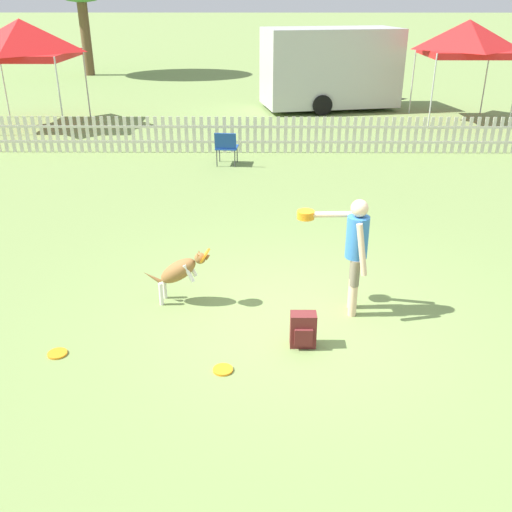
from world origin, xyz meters
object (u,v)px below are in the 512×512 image
(backpack_on_grass, at_px, (303,330))
(equipment_trailer, at_px, (330,67))
(canopy_tent_secondary, at_px, (467,38))
(frisbee_near_dog, at_px, (223,370))
(folding_chair_center, at_px, (226,145))
(leaping_dog, at_px, (180,271))
(canopy_tent_main, at_px, (22,39))
(handler_person, at_px, (353,243))
(frisbee_near_handler, at_px, (57,354))

(backpack_on_grass, height_order, equipment_trailer, equipment_trailer)
(canopy_tent_secondary, bearing_deg, equipment_trailer, 152.45)
(frisbee_near_dog, xyz_separation_m, folding_chair_center, (-0.42, 8.32, 0.48))
(folding_chair_center, relative_size, equipment_trailer, 0.15)
(frisbee_near_dog, bearing_deg, leaping_dog, 113.00)
(folding_chair_center, distance_m, canopy_tent_main, 8.02)
(frisbee_near_dog, bearing_deg, handler_person, 40.43)
(leaping_dog, xyz_separation_m, backpack_on_grass, (1.58, -1.03, -0.27))
(canopy_tent_main, bearing_deg, frisbee_near_dog, -62.28)
(folding_chair_center, xyz_separation_m, canopy_tent_main, (-6.31, 4.49, 2.09))
(canopy_tent_secondary, distance_m, equipment_trailer, 4.63)
(frisbee_near_handler, relative_size, frisbee_near_dog, 1.00)
(folding_chair_center, distance_m, canopy_tent_secondary, 9.26)
(handler_person, relative_size, canopy_tent_secondary, 0.50)
(backpack_on_grass, distance_m, canopy_tent_main, 14.68)
(backpack_on_grass, bearing_deg, frisbee_near_dog, -150.86)
(handler_person, xyz_separation_m, canopy_tent_main, (-8.31, 11.47, 1.60))
(frisbee_near_dog, xyz_separation_m, equipment_trailer, (2.84, 15.79, 1.42))
(frisbee_near_handler, relative_size, folding_chair_center, 0.27)
(handler_person, xyz_separation_m, frisbee_near_handler, (-3.54, -1.05, -0.96))
(leaping_dog, height_order, folding_chair_center, folding_chair_center)
(leaping_dog, height_order, canopy_tent_secondary, canopy_tent_secondary)
(handler_person, distance_m, backpack_on_grass, 1.30)
(frisbee_near_handler, height_order, canopy_tent_main, canopy_tent_main)
(leaping_dog, xyz_separation_m, canopy_tent_secondary, (7.48, 12.16, 2.07))
(equipment_trailer, bearing_deg, backpack_on_grass, -108.80)
(frisbee_near_dog, distance_m, canopy_tent_main, 14.70)
(leaping_dog, bearing_deg, frisbee_near_dog, 28.54)
(handler_person, bearing_deg, folding_chair_center, 21.53)
(frisbee_near_dog, distance_m, equipment_trailer, 16.11)
(leaping_dog, distance_m, frisbee_near_dog, 1.75)
(frisbee_near_dog, relative_size, equipment_trailer, 0.04)
(backpack_on_grass, bearing_deg, leaping_dog, 146.88)
(leaping_dog, height_order, backpack_on_grass, leaping_dog)
(frisbee_near_handler, distance_m, canopy_tent_main, 13.64)
(frisbee_near_dog, xyz_separation_m, canopy_tent_main, (-6.73, 12.81, 2.56))
(equipment_trailer, bearing_deg, handler_person, -106.64)
(frisbee_near_dog, bearing_deg, folding_chair_center, 92.89)
(frisbee_near_dog, bearing_deg, canopy_tent_main, 117.72)
(frisbee_near_dog, bearing_deg, equipment_trailer, 79.82)
(frisbee_near_dog, bearing_deg, canopy_tent_secondary, 63.55)
(leaping_dog, height_order, equipment_trailer, equipment_trailer)
(canopy_tent_secondary, bearing_deg, handler_person, -112.98)
(frisbee_near_handler, height_order, equipment_trailer, equipment_trailer)
(leaping_dog, bearing_deg, backpack_on_grass, 62.42)
(folding_chair_center, xyz_separation_m, equipment_trailer, (3.26, 7.47, 0.95))
(frisbee_near_dog, height_order, equipment_trailer, equipment_trailer)
(frisbee_near_handler, xyz_separation_m, canopy_tent_main, (-4.77, 12.52, 2.56))
(leaping_dog, relative_size, folding_chair_center, 1.15)
(leaping_dog, distance_m, canopy_tent_main, 12.97)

